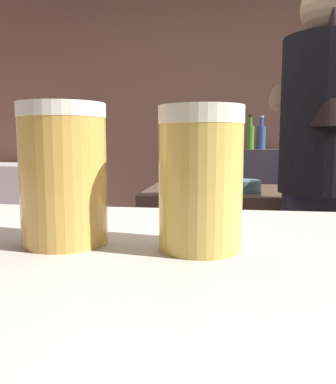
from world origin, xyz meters
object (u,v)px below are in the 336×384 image
pint_glass_near (64,175)px  bottle_soy (261,136)px  mixing_bowl (240,186)px  mini_fridge (17,221)px  bottle_olive_oil (221,140)px  bartender (322,172)px  bottle_vinegar (250,136)px  pint_glass_far (201,179)px

pint_glass_near → bottle_soy: 3.03m
mixing_bowl → bottle_soy: bearing=80.9°
mini_fridge → bottle_olive_oil: bottle_olive_oil is taller
pint_glass_near → bottle_soy: size_ratio=0.50×
bottle_soy → bartender: bearing=-86.5°
mini_fridge → mixing_bowl: mini_fridge is taller
bottle_olive_oil → bottle_vinegar: bearing=-6.7°
mixing_bowl → pint_glass_near: (-0.23, -1.70, 0.19)m
pint_glass_far → bottle_vinegar: bottle_vinegar is taller
pint_glass_near → bottle_soy: bottle_soy is taller
bartender → bottle_vinegar: size_ratio=6.64×
mini_fridge → mixing_bowl: 2.13m
mixing_bowl → bottle_soy: 1.34m
bartender → bottle_soy: bearing=7.9°
bartender → mixing_bowl: bearing=43.3°
bottle_vinegar → pint_glass_near: bearing=-96.8°
pint_glass_far → bottle_olive_oil: bearing=90.2°
mini_fridge → pint_glass_near: (1.57, -2.75, 0.64)m
pint_glass_far → bottle_olive_oil: (-0.01, 2.91, 0.05)m
bottle_olive_oil → bottle_soy: (0.32, 0.09, 0.03)m
mini_fridge → pint_glass_far: pint_glass_far is taller
bottle_vinegar → bottle_soy: bearing=50.2°
pint_glass_near → mixing_bowl: bearing=82.4°
mixing_bowl → pint_glass_far: bearing=-93.3°
mini_fridge → bottle_olive_oil: bearing=5.5°
bartender → bottle_olive_oil: size_ratio=8.89×
pint_glass_far → bottle_vinegar: size_ratio=0.48×
mini_fridge → bottle_soy: bearing=7.0°
mini_fridge → bottle_vinegar: bearing=4.0°
pint_glass_near → bottle_vinegar: size_ratio=0.50×
pint_glass_near → pint_glass_far: (0.13, -0.00, -0.00)m
bartender → bottle_soy: size_ratio=6.62×
bartender → bottle_olive_oil: 1.65m
mini_fridge → bottle_soy: 2.14m
bottle_vinegar → bottle_soy: (0.09, 0.11, 0.00)m
bottle_vinegar → mixing_bowl: bearing=-95.5°
bartender → bottle_vinegar: bearing=11.6°
bartender → bottle_soy: (-0.10, 1.68, 0.16)m
bottle_soy → mixing_bowl: bearing=-99.1°
mini_fridge → bottle_soy: (2.01, 0.25, 0.71)m
pint_glass_far → bottle_vinegar: bearing=85.8°
pint_glass_near → bottle_olive_oil: (0.12, 2.91, 0.04)m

